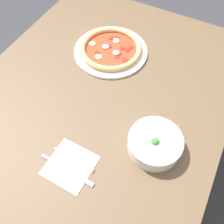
{
  "coord_description": "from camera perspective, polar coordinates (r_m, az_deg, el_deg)",
  "views": [
    {
      "loc": [
        0.58,
        0.35,
        1.61
      ],
      "look_at": [
        0.1,
        0.1,
        0.78
      ],
      "focal_mm": 40.0,
      "sensor_mm": 36.0,
      "label": 1
    }
  ],
  "objects": [
    {
      "name": "bowl",
      "position": [
        0.93,
        9.79,
        -7.02
      ],
      "size": [
        0.2,
        0.2,
        0.08
      ],
      "color": "white",
      "rests_on": "dining_table"
    },
    {
      "name": "knife",
      "position": [
        0.92,
        -10.73,
        -12.57
      ],
      "size": [
        0.02,
        0.22,
        0.01
      ],
      "rotation": [
        0.0,
        0.0,
        1.52
      ],
      "color": "silver",
      "rests_on": "napkin"
    },
    {
      "name": "ground_plane",
      "position": [
        1.75,
        -1.44,
        -10.38
      ],
      "size": [
        8.0,
        8.0,
        0.0
      ],
      "primitive_type": "plane",
      "color": "#333338"
    },
    {
      "name": "pizza",
      "position": [
        1.24,
        -0.29,
        14.13
      ],
      "size": [
        0.36,
        0.36,
        0.04
      ],
      "color": "white",
      "rests_on": "dining_table"
    },
    {
      "name": "dining_table",
      "position": [
        1.17,
        -2.13,
        2.49
      ],
      "size": [
        1.32,
        1.08,
        0.76
      ],
      "color": "brown",
      "rests_on": "ground_plane"
    },
    {
      "name": "fork",
      "position": [
        0.93,
        -8.84,
        -10.6
      ],
      "size": [
        0.02,
        0.17,
        0.0
      ],
      "rotation": [
        0.0,
        0.0,
        1.52
      ],
      "color": "silver",
      "rests_on": "napkin"
    },
    {
      "name": "napkin",
      "position": [
        0.93,
        -9.52,
        -11.94
      ],
      "size": [
        0.16,
        0.16,
        0.0
      ],
      "color": "white",
      "rests_on": "dining_table"
    }
  ]
}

